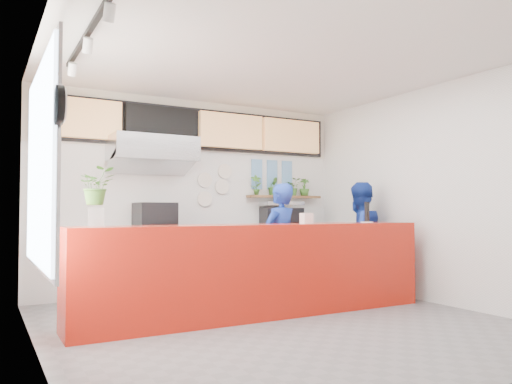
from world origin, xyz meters
name	(u,v)px	position (x,y,z in m)	size (l,w,h in m)	color
floor	(278,323)	(0.00, 0.00, 0.00)	(5.00, 5.00, 0.00)	slate
ceiling	(278,59)	(0.00, 0.00, 3.00)	(5.00, 5.00, 0.00)	silver
wall_back	(195,196)	(0.00, 2.50, 1.50)	(5.00, 5.00, 0.00)	white
wall_left	(40,184)	(-2.50, 0.00, 1.50)	(5.00, 5.00, 0.00)	white
wall_right	(433,193)	(2.50, 0.00, 1.50)	(5.00, 5.00, 0.00)	white
service_counter	(261,270)	(0.00, 0.40, 0.55)	(4.50, 0.60, 1.10)	#B31A0C
cream_band	(196,126)	(0.00, 2.49, 2.60)	(5.00, 0.02, 0.80)	beige
prep_bench	(151,267)	(-0.80, 2.20, 0.45)	(1.80, 0.60, 0.90)	#B2B5BA
panini_oven	(155,219)	(-0.75, 2.20, 1.14)	(0.53, 0.53, 0.48)	black
extraction_hood	(153,149)	(-0.80, 2.15, 2.15)	(1.20, 0.70, 0.35)	#B2B5BA
hood_lip	(153,163)	(-0.80, 2.15, 1.95)	(1.20, 0.70, 0.08)	#B2B5BA
right_bench	(286,260)	(1.50, 2.20, 0.45)	(1.80, 0.60, 0.90)	#B2B5BA
espresso_machine	(281,220)	(1.41, 2.20, 1.10)	(0.63, 0.45, 0.41)	black
espresso_tray	(281,204)	(1.41, 2.20, 1.38)	(0.64, 0.44, 0.06)	#B7BBBF
herb_shelf	(285,197)	(1.60, 2.40, 1.50)	(1.40, 0.18, 0.04)	brown
menu_board_far_left	(81,118)	(-1.75, 2.38, 2.55)	(1.10, 0.10, 0.55)	tan
menu_board_mid_left	(162,125)	(-0.59, 2.38, 2.55)	(1.10, 0.10, 0.55)	black
menu_board_mid_right	(231,131)	(0.57, 2.38, 2.55)	(1.10, 0.10, 0.55)	tan
menu_board_far_right	(291,136)	(1.73, 2.38, 2.55)	(1.10, 0.10, 0.55)	tan
soffit	(196,129)	(0.00, 2.46, 2.55)	(4.80, 0.04, 0.65)	black
window_pane	(40,165)	(-2.47, 0.30, 1.70)	(0.04, 2.20, 1.90)	silver
window_frame	(42,165)	(-2.45, 0.30, 1.70)	(0.03, 2.30, 2.00)	#B2B5BA
wall_clock_rim	(59,105)	(-2.46, -0.90, 2.05)	(0.30, 0.30, 0.05)	black
wall_clock_face	(63,106)	(-2.43, -0.90, 2.05)	(0.26, 0.26, 0.02)	white
track_rail	(88,33)	(-2.10, 0.00, 2.94)	(0.05, 2.40, 0.04)	black
dec_plate_a	(205,180)	(0.15, 2.47, 1.75)	(0.24, 0.24, 0.03)	silver
dec_plate_b	(222,187)	(0.45, 2.47, 1.65)	(0.24, 0.24, 0.03)	silver
dec_plate_c	(205,199)	(0.15, 2.47, 1.45)	(0.24, 0.24, 0.03)	silver
dec_plate_d	(225,171)	(0.50, 2.47, 1.90)	(0.24, 0.24, 0.03)	silver
photo_frame_a	(257,167)	(1.10, 2.48, 2.00)	(0.20, 0.02, 0.25)	#598CBF
photo_frame_b	(272,168)	(1.40, 2.48, 2.00)	(0.20, 0.02, 0.25)	#598CBF
photo_frame_c	(287,168)	(1.70, 2.48, 2.00)	(0.20, 0.02, 0.25)	#598CBF
photo_frame_d	(257,182)	(1.10, 2.48, 1.75)	(0.20, 0.02, 0.25)	#598CBF
photo_frame_e	(272,182)	(1.40, 2.48, 1.75)	(0.20, 0.02, 0.25)	#598CBF
photo_frame_f	(287,183)	(1.70, 2.48, 1.75)	(0.20, 0.02, 0.25)	#598CBF
staff_center	(280,244)	(0.58, 0.91, 0.82)	(0.60, 0.39, 1.63)	navy
staff_right	(360,238)	(2.05, 1.00, 0.85)	(0.82, 0.64, 1.69)	navy
herb_a	(256,185)	(1.04, 2.40, 1.69)	(0.18, 0.12, 0.34)	#386824
herb_b	(273,186)	(1.37, 2.40, 1.68)	(0.17, 0.14, 0.31)	#386824
herb_c	(293,187)	(1.77, 2.40, 1.67)	(0.27, 0.24, 0.30)	#386824
herb_d	(304,187)	(2.01, 2.40, 1.67)	(0.17, 0.15, 0.31)	#386824
glass_vase	(96,217)	(-1.95, 0.31, 1.20)	(0.16, 0.16, 0.20)	white
basil_vase	(96,186)	(-1.95, 0.31, 1.51)	(0.34, 0.30, 0.38)	#386824
napkin_holder	(306,218)	(0.66, 0.38, 1.17)	(0.15, 0.10, 0.13)	white
white_plate	(367,222)	(1.64, 0.37, 1.11)	(0.17, 0.17, 0.01)	white
pepper_mill	(367,212)	(1.64, 0.37, 1.25)	(0.07, 0.07, 0.26)	black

